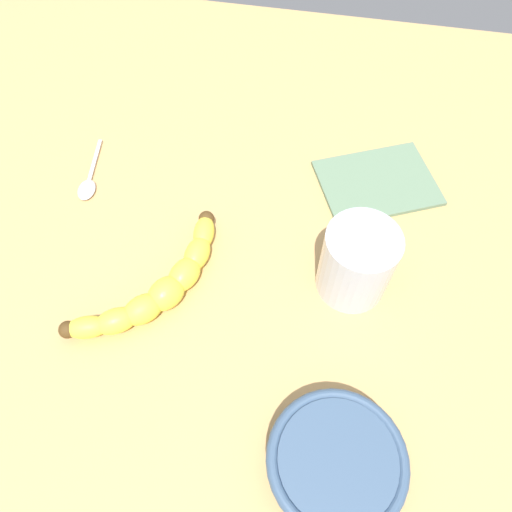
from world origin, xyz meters
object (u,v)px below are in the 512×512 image
object	(u,v)px
banana	(159,287)
smoothie_glass	(356,264)
ceramic_bowl	(336,462)
teaspoon	(88,186)

from	to	relation	value
banana	smoothie_glass	distance (cm)	23.28
banana	smoothie_glass	xyz separation A→B (cm)	(22.40, 5.70, 2.81)
banana	smoothie_glass	bearing A→B (deg)	-42.36
smoothie_glass	ceramic_bowl	distance (cm)	21.33
smoothie_glass	ceramic_bowl	world-z (taller)	smoothie_glass
ceramic_bowl	teaspoon	world-z (taller)	ceramic_bowl
ceramic_bowl	teaspoon	size ratio (longest dim) A/B	1.21
smoothie_glass	ceramic_bowl	bearing A→B (deg)	-89.77
banana	ceramic_bowl	bearing A→B (deg)	-91.22
banana	teaspoon	world-z (taller)	banana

